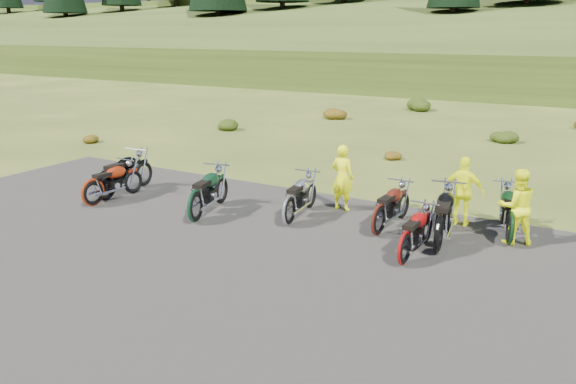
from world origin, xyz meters
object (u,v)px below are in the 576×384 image
Objects in this scene: motorcycle_0 at (107,201)px; motorcycle_3 at (289,226)px; motorcycle_7 at (508,245)px; person_middle at (342,179)px.

motorcycle_0 is 5.31m from motorcycle_3.
motorcycle_3 is 0.97× the size of motorcycle_7.
motorcycle_3 is at bearing -85.78° from motorcycle_0.
person_middle reaches higher than motorcycle_0.
motorcycle_0 reaches higher than motorcycle_3.
motorcycle_3 is 4.86m from motorcycle_7.
motorcycle_3 is (5.26, 0.73, 0.00)m from motorcycle_0.
motorcycle_0 is 1.07× the size of motorcycle_7.
person_middle is (5.83, 2.44, 0.84)m from motorcycle_0.
person_middle is at bearing 69.78° from motorcycle_7.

